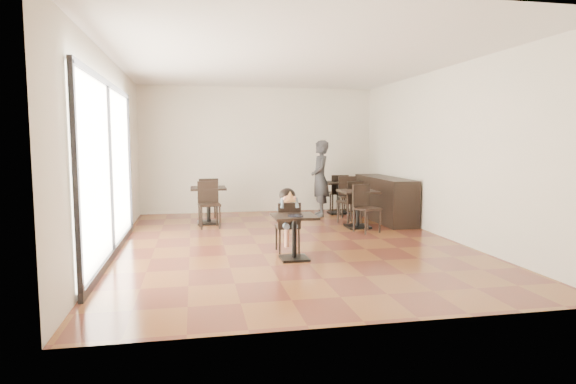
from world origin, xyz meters
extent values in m
cube|color=brown|center=(0.00, 0.00, 0.00)|extent=(6.00, 8.00, 0.01)
cube|color=white|center=(0.00, 0.00, 3.20)|extent=(6.00, 8.00, 0.01)
cube|color=beige|center=(0.00, 4.00, 1.60)|extent=(6.00, 0.01, 3.20)
cube|color=beige|center=(0.00, -4.00, 1.60)|extent=(6.00, 0.01, 3.20)
cube|color=beige|center=(-3.00, 0.00, 1.60)|extent=(0.01, 8.00, 3.20)
cube|color=beige|center=(3.00, 0.00, 1.60)|extent=(0.01, 8.00, 3.20)
cube|color=white|center=(-2.97, -0.50, 1.40)|extent=(0.04, 4.50, 2.60)
cylinder|color=black|center=(-0.16, -1.35, 0.70)|extent=(0.23, 0.23, 0.01)
imported|color=#36363A|center=(1.36, 2.93, 0.92)|extent=(0.53, 0.73, 1.85)
cube|color=black|center=(2.65, 2.00, 0.50)|extent=(0.60, 2.40, 1.00)
camera|label=1|loc=(-1.66, -8.39, 1.82)|focal=30.00mm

